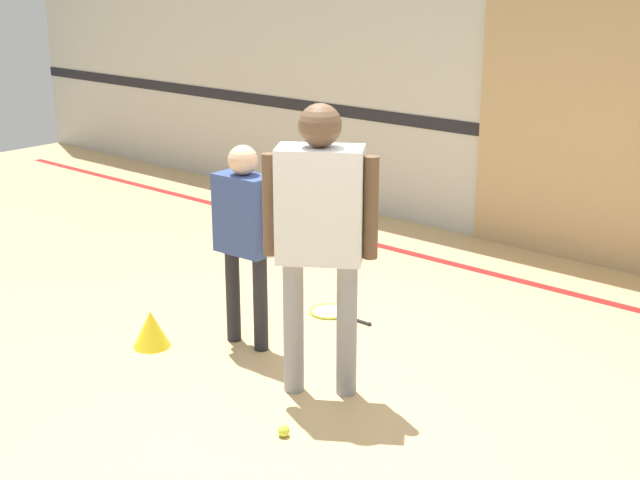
% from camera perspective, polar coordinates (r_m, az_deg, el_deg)
% --- Properties ---
extents(ground_plane, '(16.00, 16.00, 0.00)m').
position_cam_1_polar(ground_plane, '(5.57, 1.17, -9.42)').
color(ground_plane, tan).
extents(wall_back, '(16.00, 0.07, 3.20)m').
position_cam_1_polar(wall_back, '(7.87, 17.10, 9.98)').
color(wall_back, beige).
rests_on(wall_back, ground_plane).
extents(wall_panel, '(2.68, 0.05, 2.38)m').
position_cam_1_polar(wall_panel, '(7.75, 18.87, 6.65)').
color(wall_panel, tan).
rests_on(wall_panel, ground_plane).
extents(floor_stripe, '(14.40, 0.10, 0.01)m').
position_cam_1_polar(floor_stripe, '(7.47, 13.28, -2.70)').
color(floor_stripe, red).
rests_on(floor_stripe, ground_plane).
extents(person_instructor, '(0.57, 0.50, 1.77)m').
position_cam_1_polar(person_instructor, '(5.12, 0.00, 1.29)').
color(person_instructor, gray).
rests_on(person_instructor, ground_plane).
extents(person_student_left, '(0.53, 0.23, 1.39)m').
position_cam_1_polar(person_student_left, '(5.88, -4.85, 1.00)').
color(person_student_left, '#232328').
rests_on(person_student_left, ground_plane).
extents(racket_spare_on_floor, '(0.55, 0.30, 0.03)m').
position_cam_1_polar(racket_spare_on_floor, '(6.67, 0.75, -4.63)').
color(racket_spare_on_floor, '#C6D838').
rests_on(racket_spare_on_floor, ground_plane).
extents(tennis_ball_near_instructor, '(0.07, 0.07, 0.07)m').
position_cam_1_polar(tennis_ball_near_instructor, '(5.04, -2.34, -12.11)').
color(tennis_ball_near_instructor, '#CCE038').
rests_on(tennis_ball_near_instructor, ground_plane).
extents(tennis_ball_by_spare_racket, '(0.07, 0.07, 0.07)m').
position_cam_1_polar(tennis_ball_by_spare_racket, '(6.68, -2.02, -4.39)').
color(tennis_ball_by_spare_racket, '#CCE038').
rests_on(tennis_ball_by_spare_racket, ground_plane).
extents(training_cone, '(0.26, 0.26, 0.26)m').
position_cam_1_polar(training_cone, '(6.18, -10.76, -5.61)').
color(training_cone, yellow).
rests_on(training_cone, ground_plane).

